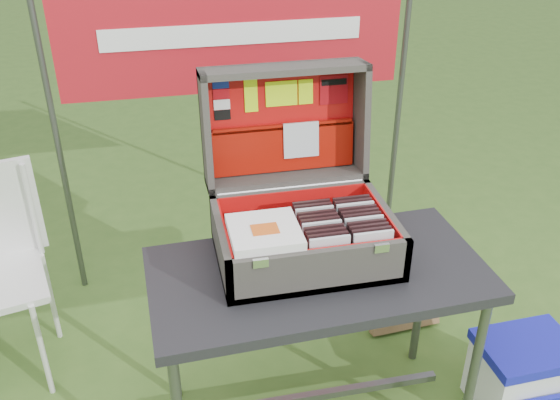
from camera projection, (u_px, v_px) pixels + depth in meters
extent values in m
cube|color=#29292E|center=(318.00, 274.00, 2.21)|extent=(1.21, 0.64, 0.04)
cylinder|color=#59595B|center=(473.00, 376.00, 2.29)|extent=(0.04, 0.04, 0.70)
cylinder|color=#59595B|center=(171.00, 332.00, 2.50)|extent=(0.04, 0.04, 0.70)
cylinder|color=#59595B|center=(421.00, 296.00, 2.69)|extent=(0.04, 0.04, 0.70)
cube|color=#59595B|center=(314.00, 396.00, 2.51)|extent=(1.04, 0.03, 0.03)
cube|color=#5E5A52|center=(304.00, 254.00, 2.26)|extent=(0.63, 0.45, 0.02)
cube|color=#5E5A52|center=(321.00, 272.00, 2.05)|extent=(0.63, 0.02, 0.17)
cube|color=#5E5A52|center=(291.00, 208.00, 2.41)|extent=(0.63, 0.02, 0.17)
cube|color=#5E5A52|center=(221.00, 247.00, 2.17)|extent=(0.02, 0.45, 0.17)
cube|color=#5E5A52|center=(384.00, 228.00, 2.28)|extent=(0.02, 0.45, 0.17)
cube|color=red|center=(305.00, 250.00, 2.25)|extent=(0.58, 0.40, 0.01)
cube|color=silver|center=(261.00, 263.00, 1.96)|extent=(0.05, 0.01, 0.03)
cube|color=silver|center=(382.00, 248.00, 2.04)|extent=(0.05, 0.01, 0.03)
cylinder|color=silver|center=(291.00, 188.00, 2.37)|extent=(0.56, 0.02, 0.02)
cube|color=#5E5A52|center=(281.00, 120.00, 2.43)|extent=(0.63, 0.08, 0.45)
cube|color=#5E5A52|center=(284.00, 69.00, 2.28)|extent=(0.63, 0.17, 0.04)
cube|color=#5E5A52|center=(286.00, 177.00, 2.45)|extent=(0.63, 0.17, 0.04)
cube|color=#5E5A52|center=(206.00, 132.00, 2.31)|extent=(0.02, 0.22, 0.46)
cube|color=#5E5A52|center=(361.00, 119.00, 2.42)|extent=(0.02, 0.22, 0.46)
cube|color=red|center=(282.00, 121.00, 2.41)|extent=(0.57, 0.05, 0.39)
cube|color=red|center=(319.00, 266.00, 2.05)|extent=(0.58, 0.01, 0.14)
cube|color=red|center=(292.00, 207.00, 2.39)|extent=(0.58, 0.01, 0.14)
cube|color=red|center=(225.00, 244.00, 2.17)|extent=(0.01, 0.40, 0.14)
cube|color=red|center=(381.00, 226.00, 2.27)|extent=(0.01, 0.40, 0.14)
cube|color=#8F0F05|center=(283.00, 148.00, 2.44)|extent=(0.56, 0.05, 0.18)
cube|color=#8F0F05|center=(283.00, 127.00, 2.40)|extent=(0.55, 0.02, 0.02)
cube|color=silver|center=(301.00, 140.00, 2.42)|extent=(0.14, 0.03, 0.14)
cube|color=#1933B2|center=(221.00, 83.00, 2.30)|extent=(0.06, 0.01, 0.04)
cube|color=#9C0910|center=(221.00, 94.00, 2.32)|extent=(0.06, 0.01, 0.04)
cube|color=white|center=(222.00, 105.00, 2.33)|extent=(0.06, 0.01, 0.04)
cube|color=black|center=(223.00, 115.00, 2.35)|extent=(0.06, 0.01, 0.04)
cube|color=#CAFD0F|center=(251.00, 96.00, 2.34)|extent=(0.05, 0.02, 0.12)
cube|color=#CAFD0F|center=(281.00, 94.00, 2.37)|extent=(0.12, 0.01, 0.09)
cube|color=#CAFD0F|center=(306.00, 92.00, 2.38)|extent=(0.06, 0.01, 0.09)
cube|color=#9C0910|center=(334.00, 90.00, 2.40)|extent=(0.11, 0.02, 0.11)
cube|color=black|center=(334.00, 82.00, 2.39)|extent=(0.10, 0.01, 0.02)
cube|color=silver|center=(329.00, 257.00, 2.07)|extent=(0.14, 0.01, 0.16)
cube|color=black|center=(327.00, 253.00, 2.09)|extent=(0.14, 0.01, 0.16)
cube|color=black|center=(325.00, 249.00, 2.11)|extent=(0.14, 0.01, 0.16)
cube|color=black|center=(323.00, 245.00, 2.14)|extent=(0.14, 0.01, 0.16)
cube|color=silver|center=(321.00, 241.00, 2.16)|extent=(0.14, 0.01, 0.16)
cube|color=black|center=(319.00, 238.00, 2.18)|extent=(0.14, 0.01, 0.16)
cube|color=black|center=(318.00, 234.00, 2.20)|extent=(0.14, 0.01, 0.16)
cube|color=black|center=(316.00, 230.00, 2.22)|extent=(0.14, 0.01, 0.16)
cube|color=silver|center=(314.00, 227.00, 2.24)|extent=(0.14, 0.01, 0.16)
cube|color=black|center=(312.00, 223.00, 2.26)|extent=(0.14, 0.01, 0.16)
cube|color=black|center=(311.00, 220.00, 2.28)|extent=(0.14, 0.01, 0.16)
cube|color=silver|center=(372.00, 252.00, 2.10)|extent=(0.14, 0.01, 0.16)
cube|color=black|center=(370.00, 248.00, 2.12)|extent=(0.14, 0.01, 0.16)
cube|color=black|center=(367.00, 244.00, 2.14)|extent=(0.14, 0.01, 0.16)
cube|color=black|center=(365.00, 240.00, 2.16)|extent=(0.14, 0.01, 0.16)
cube|color=silver|center=(363.00, 236.00, 2.18)|extent=(0.14, 0.01, 0.16)
cube|color=black|center=(361.00, 233.00, 2.20)|extent=(0.14, 0.01, 0.16)
cube|color=black|center=(358.00, 229.00, 2.23)|extent=(0.14, 0.01, 0.16)
cube|color=black|center=(356.00, 226.00, 2.25)|extent=(0.14, 0.01, 0.16)
cube|color=silver|center=(354.00, 222.00, 2.27)|extent=(0.14, 0.01, 0.16)
cube|color=black|center=(352.00, 219.00, 2.29)|extent=(0.14, 0.01, 0.16)
cube|color=black|center=(350.00, 215.00, 2.31)|extent=(0.14, 0.01, 0.16)
cube|color=white|center=(264.00, 235.00, 2.08)|extent=(0.23, 0.23, 0.00)
cube|color=white|center=(264.00, 233.00, 2.08)|extent=(0.23, 0.23, 0.00)
cube|color=white|center=(264.00, 232.00, 2.08)|extent=(0.23, 0.23, 0.00)
cube|color=white|center=(264.00, 231.00, 2.08)|extent=(0.23, 0.23, 0.00)
cube|color=white|center=(264.00, 230.00, 2.07)|extent=(0.23, 0.23, 0.00)
cube|color=white|center=(264.00, 228.00, 2.07)|extent=(0.23, 0.23, 0.00)
cube|color=#D85919|center=(265.00, 229.00, 2.06)|extent=(0.09, 0.07, 0.00)
cube|color=white|center=(520.00, 378.00, 2.56)|extent=(0.37, 0.28, 0.29)
cube|color=#1619A9|center=(528.00, 348.00, 2.48)|extent=(0.38, 0.30, 0.04)
cube|color=#1619A9|center=(543.00, 400.00, 2.41)|extent=(0.22, 0.02, 0.02)
cylinder|color=silver|center=(42.00, 351.00, 2.57)|extent=(0.02, 0.02, 0.47)
cylinder|color=silver|center=(51.00, 297.00, 2.87)|extent=(0.02, 0.02, 0.47)
cylinder|color=silver|center=(32.00, 210.00, 2.66)|extent=(0.02, 0.02, 0.44)
cube|color=olive|center=(403.00, 292.00, 2.99)|extent=(0.36, 0.19, 0.37)
cylinder|color=#59595B|center=(57.00, 139.00, 2.92)|extent=(0.03, 0.03, 1.70)
cylinder|color=#59595B|center=(398.00, 111.00, 3.23)|extent=(0.03, 0.03, 1.70)
cube|color=#A6121C|center=(233.00, 33.00, 2.85)|extent=(1.60, 0.02, 0.55)
cube|color=white|center=(234.00, 34.00, 2.83)|extent=(1.20, 0.00, 0.10)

